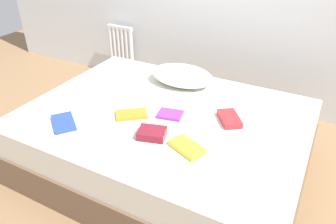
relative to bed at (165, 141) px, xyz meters
name	(u,v)px	position (x,y,z in m)	size (l,w,h in m)	color
ground_plane	(165,166)	(0.00, 0.00, -0.25)	(8.00, 8.00, 0.00)	#93704C
bed	(165,141)	(0.00, 0.00, 0.00)	(2.00, 1.50, 0.50)	brown
radiator	(121,48)	(-1.23, 1.20, 0.15)	(0.32, 0.04, 0.52)	white
pillow	(182,75)	(-0.10, 0.48, 0.33)	(0.53, 0.35, 0.15)	white
textbook_yellow	(187,147)	(0.32, -0.31, 0.27)	(0.21, 0.12, 0.03)	yellow
textbook_orange	(131,114)	(-0.19, -0.14, 0.26)	(0.22, 0.13, 0.02)	orange
textbook_purple	(170,114)	(0.05, -0.02, 0.26)	(0.17, 0.13, 0.02)	purple
textbook_maroon	(152,133)	(0.07, -0.30, 0.28)	(0.17, 0.14, 0.05)	maroon
textbook_red	(229,119)	(0.44, 0.11, 0.27)	(0.21, 0.12, 0.04)	red
textbook_blue	(63,123)	(-0.53, -0.45, 0.27)	(0.23, 0.14, 0.02)	#2847B7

